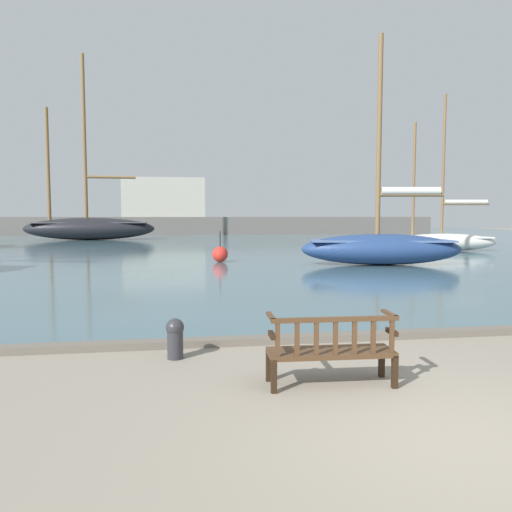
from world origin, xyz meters
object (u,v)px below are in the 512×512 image
object	(u,v)px
sailboat_mid_port	(382,246)
sailboat_nearest_port	(89,226)
sailboat_nearest_starboard	(444,239)
mooring_bollard	(175,336)
channel_buoy	(220,254)
park_bench	(331,349)

from	to	relation	value
sailboat_mid_port	sailboat_nearest_port	bearing A→B (deg)	122.17
sailboat_nearest_starboard	sailboat_mid_port	size ratio (longest dim) A/B	0.96
sailboat_nearest_starboard	sailboat_nearest_port	distance (m)	29.93
mooring_bollard	channel_buoy	xyz separation A→B (m)	(1.99, 15.16, 0.10)
sailboat_nearest_starboard	channel_buoy	bearing A→B (deg)	-159.62
sailboat_nearest_starboard	sailboat_mid_port	xyz separation A→B (m)	(-7.21, -7.59, 0.08)
sailboat_mid_port	mooring_bollard	world-z (taller)	sailboat_mid_port
park_bench	sailboat_mid_port	xyz separation A→B (m)	(6.77, 14.28, 0.42)
sailboat_nearest_port	park_bench	bearing A→B (deg)	-76.61
park_bench	sailboat_nearest_starboard	size ratio (longest dim) A/B	0.17
sailboat_mid_port	sailboat_nearest_starboard	bearing A→B (deg)	46.47
sailboat_nearest_port	channel_buoy	world-z (taller)	sailboat_nearest_port
sailboat_nearest_port	sailboat_mid_port	bearing A→B (deg)	-57.83
sailboat_nearest_port	channel_buoy	bearing A→B (deg)	-67.83
sailboat_nearest_starboard	sailboat_nearest_port	world-z (taller)	sailboat_nearest_port
channel_buoy	park_bench	bearing A→B (deg)	-90.10
mooring_bollard	channel_buoy	bearing A→B (deg)	82.51
sailboat_nearest_starboard	park_bench	bearing A→B (deg)	-122.59
mooring_bollard	channel_buoy	size ratio (longest dim) A/B	0.44
channel_buoy	sailboat_mid_port	bearing A→B (deg)	-19.63
park_bench	mooring_bollard	bearing A→B (deg)	142.02
park_bench	channel_buoy	world-z (taller)	channel_buoy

